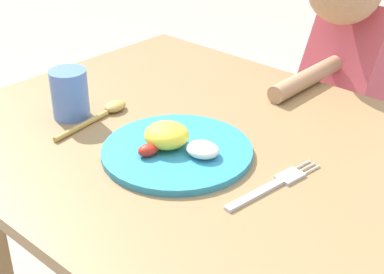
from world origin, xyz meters
TOP-DOWN VIEW (x-y plane):
  - dining_table at (0.00, 0.00)m, footprint 1.05×0.80m
  - plate at (-0.02, -0.08)m, footprint 0.28×0.28m
  - fork at (0.18, -0.04)m, footprint 0.05×0.22m
  - spoon at (-0.23, -0.06)m, footprint 0.05×0.20m
  - drinking_cup at (-0.28, -0.11)m, footprint 0.08×0.08m
  - person at (-0.01, 0.56)m, footprint 0.19×0.47m

SIDE VIEW (x-z plane):
  - dining_table at x=0.00m, z-range 0.19..0.91m
  - person at x=-0.01m, z-range 0.05..1.07m
  - fork at x=0.18m, z-range 0.72..0.72m
  - spoon at x=-0.23m, z-range 0.72..0.74m
  - plate at x=-0.02m, z-range 0.70..0.76m
  - drinking_cup at x=-0.28m, z-range 0.72..0.82m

